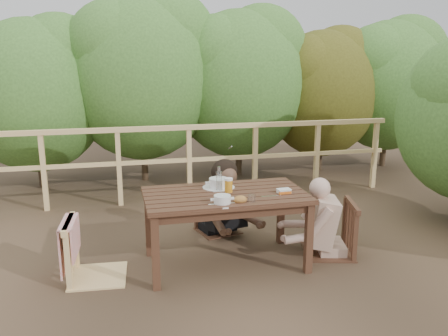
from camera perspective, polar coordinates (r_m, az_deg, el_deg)
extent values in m
plane|color=brown|center=(4.44, 0.15, -11.51)|extent=(60.00, 60.00, 0.00)
cube|color=#3D2418|center=(4.31, 0.16, -7.49)|extent=(1.44, 0.81, 0.67)
cube|color=#DFB977|center=(4.14, -15.46, -6.45)|extent=(0.53, 0.53, 1.00)
cube|color=#3D2418|center=(5.05, -0.76, -3.29)|extent=(0.51, 0.51, 0.84)
cube|color=#3D2418|center=(4.60, 12.81, -4.44)|extent=(0.59, 0.59, 0.98)
cube|color=#DFB977|center=(6.14, -4.25, 0.58)|extent=(5.60, 0.10, 1.01)
cylinder|color=silver|center=(3.91, -0.21, -3.91)|extent=(0.24, 0.24, 0.08)
cylinder|color=white|center=(4.37, -0.66, -1.90)|extent=(0.30, 0.30, 0.10)
ellipsoid|color=#AD6B2B|center=(3.94, 2.00, -3.86)|extent=(0.12, 0.09, 0.07)
cylinder|color=orange|center=(4.21, 0.56, -2.19)|extent=(0.07, 0.07, 0.14)
cylinder|color=white|center=(4.23, -0.61, -1.41)|extent=(0.06, 0.06, 0.24)
cylinder|color=silver|center=(3.95, 3.39, -3.79)|extent=(0.07, 0.07, 0.08)
cube|color=white|center=(4.23, 7.31, -2.87)|extent=(0.12, 0.09, 0.05)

